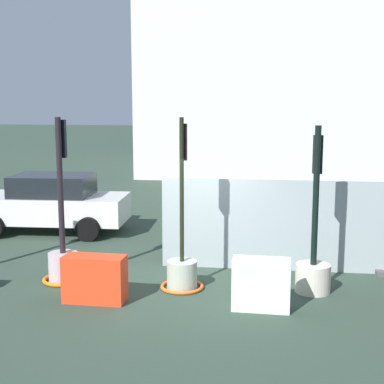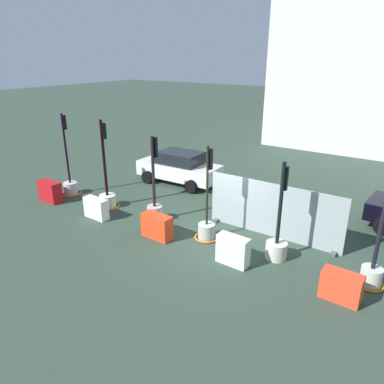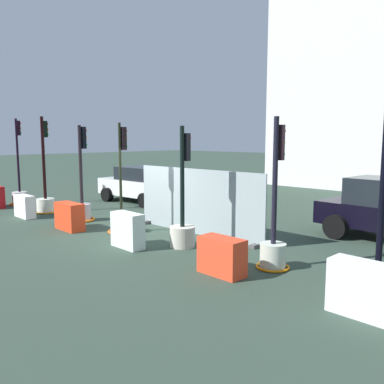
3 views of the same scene
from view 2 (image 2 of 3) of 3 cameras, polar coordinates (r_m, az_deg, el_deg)
name	(u,v)px [view 2 (image 2 of 3)]	position (r m, az deg, el deg)	size (l,w,h in m)	color
ground_plane	(210,238)	(12.54, 2.89, -7.30)	(120.00, 120.00, 0.00)	#2F4134
traffic_light_0	(70,183)	(17.09, -18.71, 1.38)	(0.88, 0.88, 3.62)	silver
traffic_light_1	(107,193)	(15.20, -13.27, -0.16)	(0.95, 0.95, 3.61)	silver
traffic_light_2	(155,205)	(13.65, -5.92, -2.09)	(0.84, 0.84, 3.25)	#B7A6AA
traffic_light_3	(207,225)	(12.31, 2.35, -5.23)	(0.84, 0.84, 3.26)	#ACB4A4
traffic_light_4	(277,240)	(11.41, 13.34, -7.43)	(0.66, 0.66, 3.12)	beige
traffic_light_5	(374,265)	(11.00, 26.79, -10.22)	(0.74, 0.74, 3.26)	beige
construction_barrier_0	(50,191)	(16.59, -21.55, 0.09)	(1.13, 0.52, 0.88)	#B61419
construction_barrier_1	(96,208)	(14.34, -14.92, -2.49)	(1.05, 0.41, 0.80)	white
construction_barrier_2	(157,226)	(12.45, -5.56, -5.42)	(1.12, 0.50, 0.84)	red
construction_barrier_3	(233,250)	(10.97, 6.49, -9.16)	(1.00, 0.42, 0.91)	white
construction_barrier_4	(341,286)	(10.24, 22.52, -13.64)	(1.01, 0.51, 0.78)	#E44123
car_white_van	(179,167)	(17.58, -2.02, 3.92)	(4.12, 2.12, 1.56)	white
site_fence_panel	(273,212)	(12.59, 12.66, -3.03)	(4.79, 0.50, 1.93)	#96A4A7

